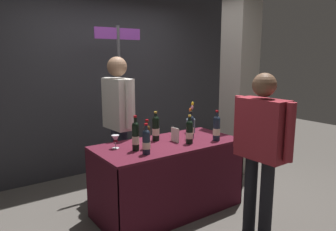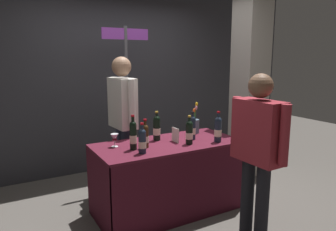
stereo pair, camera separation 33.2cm
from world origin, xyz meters
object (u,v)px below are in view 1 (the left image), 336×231
tasting_table (168,164)px  flower_vase (191,124)px  featured_wine_bottle (190,132)px  wine_glass_near_vendor (115,139)px  booth_signpost (119,88)px  taster_foreground_right (261,142)px  display_bottle_0 (147,136)px  vendor_presenter (118,114)px  concrete_pillar (239,70)px

tasting_table → flower_vase: flower_vase is taller
tasting_table → flower_vase: (0.50, 0.22, 0.34)m
featured_wine_bottle → wine_glass_near_vendor: (-0.73, 0.29, -0.04)m
featured_wine_bottle → booth_signpost: size_ratio=0.15×
tasting_table → taster_foreground_right: bearing=-66.9°
featured_wine_bottle → booth_signpost: (-0.21, 1.21, 0.38)m
tasting_table → booth_signpost: size_ratio=0.76×
tasting_table → taster_foreground_right: size_ratio=1.02×
display_bottle_0 → wine_glass_near_vendor: (-0.26, 0.18, -0.03)m
featured_wine_bottle → vendor_presenter: (-0.42, 0.82, 0.11)m
tasting_table → featured_wine_bottle: 0.44m
display_bottle_0 → flower_vase: (0.79, 0.27, -0.02)m
wine_glass_near_vendor → taster_foreground_right: (0.94, -1.06, 0.06)m
concrete_pillar → display_bottle_0: (-1.87, -0.49, -0.60)m
concrete_pillar → booth_signpost: concrete_pillar is taller
wine_glass_near_vendor → flower_vase: size_ratio=0.36×
tasting_table → display_bottle_0: (-0.29, -0.04, 0.37)m
tasting_table → vendor_presenter: vendor_presenter is taller
display_bottle_0 → flower_vase: 0.84m
display_bottle_0 → flower_vase: flower_vase is taller
display_bottle_0 → booth_signpost: bearing=76.9°
tasting_table → wine_glass_near_vendor: (-0.55, 0.14, 0.34)m
tasting_table → display_bottle_0: size_ratio=5.32×
booth_signpost → wine_glass_near_vendor: bearing=-119.6°
concrete_pillar → taster_foreground_right: 1.90m
booth_signpost → concrete_pillar: bearing=-20.6°
concrete_pillar → tasting_table: (-1.58, -0.44, -0.97)m
display_bottle_0 → vendor_presenter: (0.04, 0.71, 0.12)m
featured_wine_bottle → display_bottle_0: size_ratio=1.04×
tasting_table → featured_wine_bottle: bearing=-42.0°
featured_wine_bottle → taster_foreground_right: 0.79m
concrete_pillar → tasting_table: concrete_pillar is taller
wine_glass_near_vendor → vendor_presenter: vendor_presenter is taller
flower_vase → vendor_presenter: 0.89m
flower_vase → booth_signpost: 1.07m
featured_wine_bottle → flower_vase: (0.33, 0.38, -0.03)m
featured_wine_bottle → flower_vase: flower_vase is taller
concrete_pillar → flower_vase: concrete_pillar is taller
concrete_pillar → flower_vase: size_ratio=7.94×
vendor_presenter → taster_foreground_right: vendor_presenter is taller
vendor_presenter → wine_glass_near_vendor: bearing=-33.1°
concrete_pillar → booth_signpost: size_ratio=1.45×
flower_vase → featured_wine_bottle: bearing=-131.0°
vendor_presenter → tasting_table: bearing=17.2°
booth_signpost → taster_foreground_right: bearing=-77.8°
wine_glass_near_vendor → booth_signpost: bearing=60.4°
featured_wine_bottle → taster_foreground_right: taster_foreground_right is taller
concrete_pillar → wine_glass_near_vendor: 2.25m
tasting_table → display_bottle_0: 0.47m
flower_vase → booth_signpost: booth_signpost is taller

